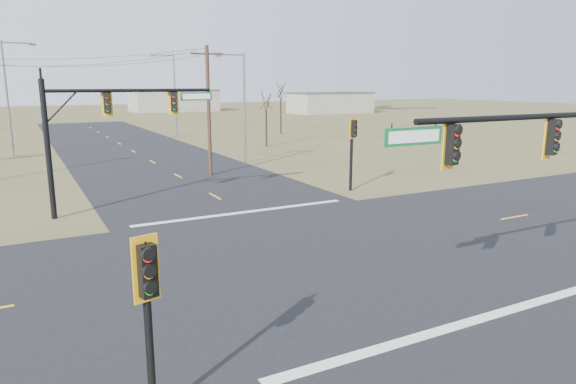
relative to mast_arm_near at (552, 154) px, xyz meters
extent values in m
plane|color=brown|center=(-3.58, 7.50, -4.74)|extent=(320.00, 320.00, 0.00)
cube|color=black|center=(-3.58, 7.50, -4.73)|extent=(160.00, 14.00, 0.02)
cube|color=black|center=(-3.58, 7.50, -4.73)|extent=(14.00, 160.00, 0.02)
cube|color=silver|center=(-3.58, 0.00, -4.71)|extent=(12.00, 0.40, 0.01)
cube|color=silver|center=(-3.58, 15.00, -4.71)|extent=(12.00, 0.40, 0.01)
cylinder|color=black|center=(-0.72, 0.00, 1.15)|extent=(9.27, 0.17, 0.17)
cube|color=#0C572A|center=(-5.38, 0.00, 0.80)|extent=(1.80, 0.05, 0.45)
cylinder|color=black|center=(-12.68, 18.48, -1.22)|extent=(0.28, 0.28, 7.04)
cylinder|color=black|center=(-8.40, 18.48, 1.70)|extent=(8.55, 0.18, 0.18)
cube|color=#0C572A|center=(-4.88, 18.48, 1.35)|extent=(1.80, 0.05, 0.45)
cylinder|color=black|center=(4.84, 17.19, -2.47)|extent=(0.19, 0.19, 4.55)
cylinder|color=black|center=(-12.06, 0.00, -2.83)|extent=(0.16, 0.16, 3.82)
cylinder|color=#442A1D|center=(-1.30, 26.72, 0.00)|extent=(0.27, 0.27, 9.49)
cube|color=#442A1D|center=(-1.30, 26.72, 4.15)|extent=(2.28, 0.70, 0.12)
cylinder|color=slate|center=(3.41, 31.04, -0.08)|extent=(0.19, 0.19, 9.32)
cylinder|color=slate|center=(2.30, 31.04, 4.38)|extent=(2.24, 0.11, 0.11)
cube|color=slate|center=(1.18, 31.04, 4.28)|extent=(0.52, 0.26, 0.17)
cylinder|color=slate|center=(4.05, 54.42, 0.45)|extent=(0.21, 0.21, 10.37)
cylinder|color=slate|center=(2.81, 54.42, 5.43)|extent=(2.49, 0.12, 0.12)
cube|color=slate|center=(1.56, 54.42, 5.33)|extent=(0.59, 0.31, 0.19)
cylinder|color=slate|center=(-14.38, 45.65, 0.60)|extent=(0.21, 0.21, 10.68)
cylinder|color=slate|center=(-13.10, 45.65, 5.74)|extent=(2.56, 0.13, 0.13)
cube|color=slate|center=(-11.82, 45.65, 5.64)|extent=(0.65, 0.48, 0.19)
cylinder|color=black|center=(10.23, 41.00, -2.75)|extent=(0.21, 0.21, 3.98)
cylinder|color=black|center=(18.27, 53.21, -2.27)|extent=(0.22, 0.22, 4.94)
cube|color=#A29E90|center=(21.42, 117.50, -2.24)|extent=(20.00, 12.00, 5.00)
cube|color=#A29E90|center=(51.42, 92.50, -2.49)|extent=(18.00, 10.00, 4.50)
camera|label=1|loc=(-14.04, -9.68, 2.08)|focal=32.00mm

